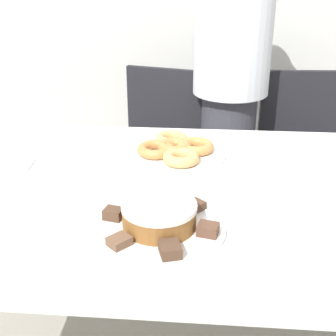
% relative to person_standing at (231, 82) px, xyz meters
% --- Properties ---
extents(table, '(1.59, 1.02, 0.77)m').
position_rel_person_standing_xyz_m(table, '(-0.16, -0.94, -0.16)').
color(table, silver).
rests_on(table, ground_plane).
extents(person_standing, '(0.35, 0.35, 1.61)m').
position_rel_person_standing_xyz_m(person_standing, '(0.00, 0.00, 0.00)').
color(person_standing, '#383842').
rests_on(person_standing, ground_plane).
extents(office_chair_left, '(0.53, 0.53, 0.88)m').
position_rel_person_standing_xyz_m(office_chair_left, '(-0.35, -0.03, -0.43)').
color(office_chair_left, black).
rests_on(office_chair_left, ground_plane).
extents(office_chair_right, '(0.46, 0.46, 0.88)m').
position_rel_person_standing_xyz_m(office_chair_right, '(0.36, -0.02, -0.43)').
color(office_chair_right, black).
rests_on(office_chair_right, ground_plane).
extents(plate_cake, '(0.33, 0.33, 0.01)m').
position_rel_person_standing_xyz_m(plate_cake, '(-0.22, -1.17, -0.07)').
color(plate_cake, white).
rests_on(plate_cake, table).
extents(plate_donuts, '(0.35, 0.35, 0.01)m').
position_rel_person_standing_xyz_m(plate_donuts, '(-0.21, -0.70, -0.07)').
color(plate_donuts, white).
rests_on(plate_donuts, table).
extents(frosted_cake, '(0.19, 0.19, 0.06)m').
position_rel_person_standing_xyz_m(frosted_cake, '(-0.22, -1.17, -0.04)').
color(frosted_cake, brown).
rests_on(frosted_cake, plate_cake).
extents(lamington_0, '(0.06, 0.06, 0.03)m').
position_rel_person_standing_xyz_m(lamington_0, '(-0.18, -1.29, -0.05)').
color(lamington_0, '#513828').
rests_on(lamington_0, plate_cake).
extents(lamington_1, '(0.06, 0.05, 0.03)m').
position_rel_person_standing_xyz_m(lamington_1, '(-0.10, -1.20, -0.05)').
color(lamington_1, brown).
rests_on(lamington_1, plate_cake).
extents(lamington_2, '(0.06, 0.06, 0.02)m').
position_rel_person_standing_xyz_m(lamington_2, '(-0.13, -1.08, -0.06)').
color(lamington_2, '#513828').
rests_on(lamington_2, plate_cake).
extents(lamington_3, '(0.05, 0.06, 0.02)m').
position_rel_person_standing_xyz_m(lamington_3, '(-0.25, -1.05, -0.06)').
color(lamington_3, brown).
rests_on(lamington_3, plate_cake).
extents(lamington_4, '(0.05, 0.05, 0.03)m').
position_rel_person_standing_xyz_m(lamington_4, '(-0.34, -1.14, -0.05)').
color(lamington_4, '#513828').
rests_on(lamington_4, plate_cake).
extents(lamington_5, '(0.06, 0.06, 0.02)m').
position_rel_person_standing_xyz_m(lamington_5, '(-0.30, -1.26, -0.06)').
color(lamington_5, brown).
rests_on(lamington_5, plate_cake).
extents(donut_0, '(0.12, 0.12, 0.04)m').
position_rel_person_standing_xyz_m(donut_0, '(-0.21, -0.70, -0.05)').
color(donut_0, '#C68447').
rests_on(donut_0, plate_donuts).
extents(donut_1, '(0.13, 0.13, 0.03)m').
position_rel_person_standing_xyz_m(donut_1, '(-0.14, -0.68, -0.05)').
color(donut_1, '#D18E4C').
rests_on(donut_1, plate_donuts).
extents(donut_2, '(0.11, 0.11, 0.03)m').
position_rel_person_standing_xyz_m(donut_2, '(-0.23, -0.61, -0.05)').
color(donut_2, '#E5AD66').
rests_on(donut_2, plate_donuts).
extents(donut_3, '(0.13, 0.13, 0.03)m').
position_rel_person_standing_xyz_m(donut_3, '(-0.27, -0.72, -0.05)').
color(donut_3, '#C68447').
rests_on(donut_3, plate_donuts).
extents(donut_4, '(0.12, 0.12, 0.03)m').
position_rel_person_standing_xyz_m(donut_4, '(-0.19, -0.78, -0.05)').
color(donut_4, '#E5AD66').
rests_on(donut_4, plate_donuts).
extents(napkin, '(0.12, 0.10, 0.01)m').
position_rel_person_standing_xyz_m(napkin, '(-0.72, -0.83, -0.07)').
color(napkin, white).
rests_on(napkin, table).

